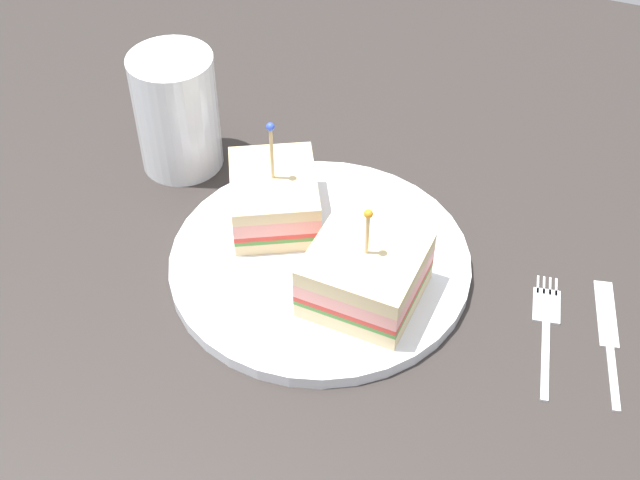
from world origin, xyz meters
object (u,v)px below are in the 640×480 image
object	(u,v)px
plate	(320,262)
sandwich_half_front	(365,275)
fork	(546,320)
knife	(609,333)
sandwich_half_back	(274,198)
drink_glass	(178,119)

from	to	relation	value
plate	sandwich_half_front	world-z (taller)	sandwich_half_front
plate	fork	xyz separation A→B (cm)	(-1.00, 19.12, -0.40)
sandwich_half_front	knife	world-z (taller)	sandwich_half_front
sandwich_half_back	plate	bearing A→B (deg)	60.63
sandwich_half_front	drink_glass	size ratio (longest dim) A/B	0.81
fork	knife	bearing A→B (deg)	95.47
sandwich_half_front	fork	xyz separation A→B (cm)	(-3.81, 14.19, -3.49)
drink_glass	fork	xyz separation A→B (cm)	(7.30, 36.68, -4.89)
drink_glass	fork	distance (cm)	37.72
sandwich_half_front	knife	bearing A→B (deg)	102.65
drink_glass	plate	bearing A→B (deg)	64.71
fork	plate	bearing A→B (deg)	-87.02
plate	sandwich_half_back	world-z (taller)	sandwich_half_back
sandwich_half_back	fork	xyz separation A→B (cm)	(2.12, 24.66, -3.29)
sandwich_half_back	sandwich_half_front	bearing A→B (deg)	60.48
plate	sandwich_half_back	xyz separation A→B (cm)	(-3.11, -5.53, 2.89)
plate	fork	distance (cm)	19.15
drink_glass	fork	world-z (taller)	drink_glass
sandwich_half_front	sandwich_half_back	distance (cm)	12.03
sandwich_half_back	drink_glass	xyz separation A→B (cm)	(-5.18, -12.03, 1.61)
sandwich_half_front	drink_glass	xyz separation A→B (cm)	(-11.11, -22.49, 1.40)
drink_glass	knife	size ratio (longest dim) A/B	0.90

